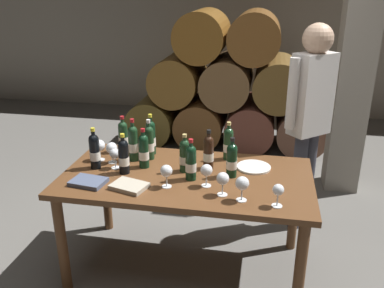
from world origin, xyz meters
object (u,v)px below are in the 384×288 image
(wine_glass_7, at_px, (99,146))
(leather_ledger, at_px, (88,182))
(wine_glass_1, at_px, (166,172))
(wine_bottle_5, at_px, (151,137))
(wine_bottle_2, at_px, (185,155))
(wine_glass_3, at_px, (206,171))
(wine_glass_4, at_px, (115,154))
(serving_plate, at_px, (254,167))
(wine_glass_0, at_px, (223,179))
(wine_glass_2, at_px, (242,184))
(wine_bottle_1, at_px, (232,160))
(wine_bottle_7, at_px, (124,156))
(wine_bottle_11, at_px, (149,142))
(wine_bottle_3, at_px, (133,143))
(wine_glass_6, at_px, (112,149))
(wine_bottle_6, at_px, (95,151))
(wine_bottle_4, at_px, (144,151))
(dining_table, at_px, (187,187))
(tasting_notebook, at_px, (129,186))
(wine_bottle_10, at_px, (123,136))
(wine_glass_5, at_px, (278,191))
(wine_bottle_8, at_px, (228,143))
(wine_bottle_9, at_px, (191,162))
(wine_bottle_0, at_px, (209,152))
(sommelier_presenting, at_px, (310,111))

(wine_glass_7, distance_m, leather_ledger, 0.40)
(wine_glass_1, bearing_deg, wine_bottle_5, 115.74)
(wine_bottle_2, bearing_deg, wine_glass_3, -47.29)
(wine_glass_4, distance_m, serving_plate, 0.98)
(wine_glass_0, relative_size, wine_glass_2, 0.97)
(wine_bottle_1, relative_size, wine_glass_2, 1.77)
(wine_bottle_7, xyz_separation_m, wine_bottle_11, (0.10, 0.27, 0.01))
(wine_bottle_3, height_order, wine_glass_6, wine_bottle_3)
(wine_glass_3, bearing_deg, wine_glass_0, -40.97)
(wine_bottle_6, relative_size, wine_bottle_11, 0.98)
(wine_glass_2, bearing_deg, wine_bottle_2, 140.61)
(wine_bottle_4, height_order, leather_ledger, wine_bottle_4)
(wine_glass_2, bearing_deg, wine_bottle_1, 106.20)
(wine_bottle_7, height_order, wine_glass_3, wine_bottle_7)
(wine_bottle_4, distance_m, wine_bottle_5, 0.25)
(dining_table, bearing_deg, wine_glass_7, 169.11)
(wine_bottle_11, distance_m, leather_ledger, 0.56)
(wine_glass_1, height_order, tasting_notebook, wine_glass_1)
(wine_glass_2, bearing_deg, wine_bottle_10, 147.39)
(wine_glass_1, distance_m, wine_glass_2, 0.49)
(dining_table, bearing_deg, wine_glass_1, -114.75)
(wine_bottle_10, relative_size, wine_glass_5, 2.00)
(wine_bottle_10, height_order, wine_glass_7, wine_bottle_10)
(wine_glass_5, distance_m, wine_glass_7, 1.36)
(wine_bottle_8, bearing_deg, wine_bottle_1, -79.55)
(wine_bottle_2, bearing_deg, wine_bottle_10, 153.51)
(wine_bottle_10, distance_m, serving_plate, 1.02)
(serving_plate, bearing_deg, wine_bottle_10, 172.77)
(wine_bottle_9, relative_size, serving_plate, 1.19)
(wine_bottle_1, height_order, wine_bottle_9, wine_bottle_9)
(wine_bottle_10, height_order, wine_glass_6, wine_bottle_10)
(wine_glass_1, relative_size, tasting_notebook, 0.70)
(wine_glass_5, bearing_deg, dining_table, 152.33)
(wine_bottle_3, bearing_deg, wine_bottle_5, 56.87)
(wine_glass_3, height_order, tasting_notebook, wine_glass_3)
(wine_glass_1, bearing_deg, wine_glass_2, -10.41)
(wine_glass_6, bearing_deg, wine_glass_5, -19.61)
(wine_glass_7, bearing_deg, wine_glass_0, -21.26)
(serving_plate, bearing_deg, wine_bottle_11, 178.01)
(wine_glass_6, bearing_deg, wine_bottle_7, -45.90)
(wine_bottle_3, height_order, wine_glass_2, wine_bottle_3)
(wine_bottle_6, relative_size, serving_plate, 1.25)
(wine_bottle_6, distance_m, tasting_notebook, 0.43)
(serving_plate, bearing_deg, wine_bottle_4, -170.77)
(wine_bottle_0, relative_size, serving_plate, 1.20)
(wine_bottle_11, relative_size, wine_glass_2, 1.94)
(wine_bottle_11, bearing_deg, wine_bottle_5, 98.39)
(wine_bottle_4, distance_m, wine_bottle_8, 0.62)
(wine_glass_7, distance_m, sommelier_presenting, 1.66)
(wine_glass_2, bearing_deg, wine_bottle_3, 150.66)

